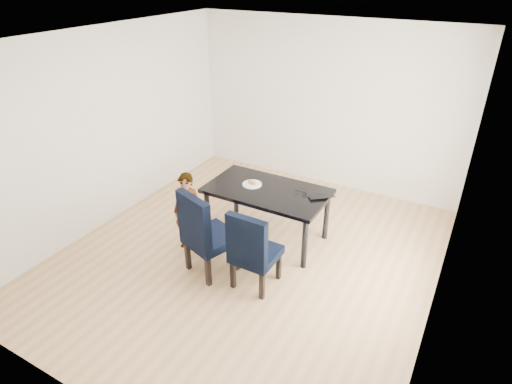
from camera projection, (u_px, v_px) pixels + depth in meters
The scene contains 14 objects.
floor at pixel (249, 256), 5.61m from camera, with size 4.50×5.00×0.01m, color tan.
ceiling at pixel (246, 39), 4.32m from camera, with size 4.50×5.00×0.01m, color white.
wall_back at pixel (326, 106), 6.89m from camera, with size 4.50×0.01×2.70m, color white.
wall_front at pixel (71, 288), 3.04m from camera, with size 4.50×0.01×2.70m, color silver.
wall_left at pixel (107, 129), 5.93m from camera, with size 0.01×5.00×2.70m, color white.
wall_right at pixel (456, 209), 4.00m from camera, with size 0.01×5.00×2.70m, color silver.
dining_table at pixel (267, 214), 5.81m from camera, with size 1.60×0.90×0.75m, color black.
chair_left at pixel (211, 231), 5.10m from camera, with size 0.53×0.55×1.11m, color black.
chair_right at pixel (256, 247), 4.89m from camera, with size 0.49×0.51×1.02m, color black.
child at pixel (188, 212), 5.51m from camera, with size 0.40×0.26×1.09m, color #E53F13.
plate at pixel (252, 184), 5.74m from camera, with size 0.26×0.26×0.01m, color white.
sandwich at pixel (252, 182), 5.72m from camera, with size 0.14×0.07×0.06m, color #A95F3C.
laptop at pixel (320, 195), 5.47m from camera, with size 0.33×0.21×0.03m, color black.
cable_tangle at pixel (301, 195), 5.49m from camera, with size 0.14×0.14×0.01m, color black.
Camera 1 is at (2.30, -3.92, 3.39)m, focal length 30.00 mm.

